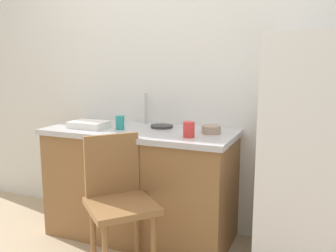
# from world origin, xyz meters

# --- Properties ---
(back_wall) EXTENTS (4.80, 0.10, 2.69)m
(back_wall) POSITION_xyz_m (0.00, 1.00, 1.35)
(back_wall) COLOR silver
(back_wall) RESTS_ON ground_plane
(cabinet_base) EXTENTS (1.40, 0.60, 0.81)m
(cabinet_base) POSITION_xyz_m (-0.07, 0.65, 0.40)
(cabinet_base) COLOR olive
(cabinet_base) RESTS_ON ground_plane
(countertop) EXTENTS (1.44, 0.64, 0.04)m
(countertop) POSITION_xyz_m (-0.07, 0.65, 0.83)
(countertop) COLOR #B7B7BC
(countertop) RESTS_ON cabinet_base
(faucet) EXTENTS (0.02, 0.02, 0.25)m
(faucet) POSITION_xyz_m (-0.14, 0.90, 0.97)
(faucet) COLOR #B7B7BC
(faucet) RESTS_ON countertop
(refrigerator) EXTENTS (0.61, 0.62, 1.52)m
(refrigerator) POSITION_xyz_m (1.15, 0.64, 0.76)
(refrigerator) COLOR white
(refrigerator) RESTS_ON ground_plane
(chair) EXTENTS (0.56, 0.56, 0.89)m
(chair) POSITION_xyz_m (0.04, 0.14, 0.50)
(chair) COLOR olive
(chair) RESTS_ON ground_plane
(dish_tray) EXTENTS (0.28, 0.20, 0.05)m
(dish_tray) POSITION_xyz_m (-0.46, 0.55, 0.87)
(dish_tray) COLOR white
(dish_tray) RESTS_ON countertop
(terracotta_bowl) EXTENTS (0.14, 0.14, 0.06)m
(terracotta_bowl) POSITION_xyz_m (0.48, 0.70, 0.88)
(terracotta_bowl) COLOR gray
(terracotta_bowl) RESTS_ON countertop
(hotplate) EXTENTS (0.17, 0.17, 0.02)m
(hotplate) POSITION_xyz_m (0.06, 0.77, 0.86)
(hotplate) COLOR #2D2D2D
(hotplate) RESTS_ON countertop
(cup_red) EXTENTS (0.08, 0.08, 0.11)m
(cup_red) POSITION_xyz_m (0.37, 0.52, 0.90)
(cup_red) COLOR red
(cup_red) RESTS_ON countertop
(cup_teal) EXTENTS (0.07, 0.07, 0.10)m
(cup_teal) POSITION_xyz_m (-0.20, 0.59, 0.90)
(cup_teal) COLOR teal
(cup_teal) RESTS_ON countertop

